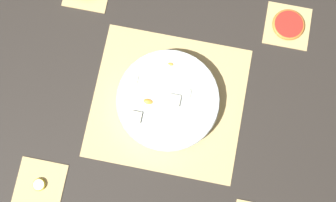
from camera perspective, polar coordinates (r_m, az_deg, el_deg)
The scene contains 7 objects.
ground_plane at distance 1.13m, azimuth 0.00°, elevation -0.23°, with size 6.00×6.00×0.00m, color #2D2823.
bamboo_mat_center at distance 1.13m, azimuth 0.00°, elevation -0.20°, with size 0.43×0.40×0.01m.
coaster_mat_near_left at distance 1.17m, azimuth -18.11°, elevation -11.45°, with size 0.13×0.13×0.01m.
coaster_mat_far_right at distance 1.24m, azimuth 16.96°, elevation 10.40°, with size 0.13×0.13×0.01m.
fruit_salad_bowl at distance 1.10m, azimuth -0.01°, elevation 0.09°, with size 0.29×0.29×0.06m.
banana_coin_single at distance 1.16m, azimuth -18.22°, elevation -11.45°, with size 0.04×0.04×0.01m.
grapefruit_slice at distance 1.24m, azimuth 17.08°, elevation 10.54°, with size 0.10×0.10×0.01m.
Camera 1 is at (0.04, -0.19, 1.12)m, focal length 42.00 mm.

